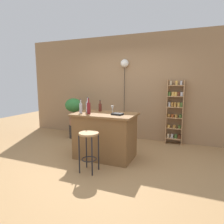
{
  "coord_description": "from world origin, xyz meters",
  "views": [
    {
      "loc": [
        1.64,
        -3.32,
        1.57
      ],
      "look_at": [
        0.05,
        0.55,
        0.92
      ],
      "focal_mm": 31.84,
      "sensor_mm": 36.0,
      "label": 1
    }
  ],
  "objects_px": {
    "bottle_vinegar": "(100,107)",
    "pendant_globe_light": "(125,64)",
    "bar_stool": "(89,143)",
    "bottle_soda_blue": "(88,107)",
    "wine_glass_left": "(112,108)",
    "plant_stool": "(74,131)",
    "potted_plant": "(74,108)",
    "wine_glass_center": "(87,106)",
    "bottle_spirits_clear": "(81,108)",
    "spice_shelf": "(175,112)",
    "bottle_olive_oil": "(89,108)",
    "cookbook": "(117,114)"
  },
  "relations": [
    {
      "from": "wine_glass_left",
      "to": "bar_stool",
      "type": "bearing_deg",
      "value": -100.08
    },
    {
      "from": "bar_stool",
      "to": "bottle_soda_blue",
      "type": "relative_size",
      "value": 2.16
    },
    {
      "from": "bottle_soda_blue",
      "to": "bottle_spirits_clear",
      "type": "xyz_separation_m",
      "value": [
        -0.07,
        -0.15,
        -0.01
      ]
    },
    {
      "from": "bar_stool",
      "to": "potted_plant",
      "type": "distance_m",
      "value": 2.24
    },
    {
      "from": "wine_glass_center",
      "to": "bottle_spirits_clear",
      "type": "bearing_deg",
      "value": -86.28
    },
    {
      "from": "bottle_spirits_clear",
      "to": "wine_glass_center",
      "type": "height_order",
      "value": "bottle_spirits_clear"
    },
    {
      "from": "bottle_vinegar",
      "to": "cookbook",
      "type": "distance_m",
      "value": 0.59
    },
    {
      "from": "potted_plant",
      "to": "wine_glass_left",
      "type": "relative_size",
      "value": 4.52
    },
    {
      "from": "potted_plant",
      "to": "pendant_globe_light",
      "type": "bearing_deg",
      "value": 22.94
    },
    {
      "from": "spice_shelf",
      "to": "plant_stool",
      "type": "relative_size",
      "value": 4.33
    },
    {
      "from": "bottle_soda_blue",
      "to": "bottle_vinegar",
      "type": "bearing_deg",
      "value": 52.07
    },
    {
      "from": "bottle_spirits_clear",
      "to": "pendant_globe_light",
      "type": "xyz_separation_m",
      "value": [
        0.35,
        1.7,
        0.98
      ]
    },
    {
      "from": "bottle_soda_blue",
      "to": "wine_glass_left",
      "type": "relative_size",
      "value": 1.98
    },
    {
      "from": "plant_stool",
      "to": "bottle_spirits_clear",
      "type": "height_order",
      "value": "bottle_spirits_clear"
    },
    {
      "from": "spice_shelf",
      "to": "pendant_globe_light",
      "type": "bearing_deg",
      "value": 177.99
    },
    {
      "from": "spice_shelf",
      "to": "pendant_globe_light",
      "type": "xyz_separation_m",
      "value": [
        -1.35,
        0.05,
        1.19
      ]
    },
    {
      "from": "bottle_vinegar",
      "to": "bottle_soda_blue",
      "type": "bearing_deg",
      "value": -127.93
    },
    {
      "from": "bottle_olive_oil",
      "to": "bottle_vinegar",
      "type": "distance_m",
      "value": 0.4
    },
    {
      "from": "bar_stool",
      "to": "bottle_olive_oil",
      "type": "relative_size",
      "value": 2.18
    },
    {
      "from": "bottle_vinegar",
      "to": "wine_glass_center",
      "type": "xyz_separation_m",
      "value": [
        -0.27,
        -0.08,
        0.03
      ]
    },
    {
      "from": "bottle_olive_oil",
      "to": "bar_stool",
      "type": "bearing_deg",
      "value": -61.67
    },
    {
      "from": "spice_shelf",
      "to": "potted_plant",
      "type": "height_order",
      "value": "spice_shelf"
    },
    {
      "from": "spice_shelf",
      "to": "bottle_spirits_clear",
      "type": "distance_m",
      "value": 2.38
    },
    {
      "from": "potted_plant",
      "to": "cookbook",
      "type": "height_order",
      "value": "potted_plant"
    },
    {
      "from": "plant_stool",
      "to": "potted_plant",
      "type": "distance_m",
      "value": 0.67
    },
    {
      "from": "potted_plant",
      "to": "bottle_olive_oil",
      "type": "distance_m",
      "value": 1.63
    },
    {
      "from": "wine_glass_center",
      "to": "bottle_soda_blue",
      "type": "bearing_deg",
      "value": -57.62
    },
    {
      "from": "bottle_spirits_clear",
      "to": "bottle_vinegar",
      "type": "bearing_deg",
      "value": 56.69
    },
    {
      "from": "potted_plant",
      "to": "bottle_spirits_clear",
      "type": "bearing_deg",
      "value": -51.12
    },
    {
      "from": "wine_glass_center",
      "to": "cookbook",
      "type": "xyz_separation_m",
      "value": [
        0.78,
        -0.2,
        -0.1
      ]
    },
    {
      "from": "bar_stool",
      "to": "potted_plant",
      "type": "height_order",
      "value": "potted_plant"
    },
    {
      "from": "bar_stool",
      "to": "spice_shelf",
      "type": "xyz_separation_m",
      "value": [
        1.22,
        2.21,
        0.3
      ]
    },
    {
      "from": "bar_stool",
      "to": "spice_shelf",
      "type": "relative_size",
      "value": 0.44
    },
    {
      "from": "cookbook",
      "to": "potted_plant",
      "type": "bearing_deg",
      "value": 157.16
    },
    {
      "from": "bar_stool",
      "to": "bottle_vinegar",
      "type": "xyz_separation_m",
      "value": [
        -0.23,
        0.93,
        0.5
      ]
    },
    {
      "from": "wine_glass_left",
      "to": "wine_glass_center",
      "type": "xyz_separation_m",
      "value": [
        -0.63,
        0.1,
        0.0
      ]
    },
    {
      "from": "bottle_olive_oil",
      "to": "pendant_globe_light",
      "type": "distance_m",
      "value": 1.98
    },
    {
      "from": "plant_stool",
      "to": "wine_glass_left",
      "type": "relative_size",
      "value": 2.27
    },
    {
      "from": "wine_glass_left",
      "to": "pendant_globe_light",
      "type": "bearing_deg",
      "value": 99.82
    },
    {
      "from": "bottle_spirits_clear",
      "to": "wine_glass_center",
      "type": "distance_m",
      "value": 0.3
    },
    {
      "from": "wine_glass_left",
      "to": "bottle_spirits_clear",
      "type": "bearing_deg",
      "value": -161.98
    },
    {
      "from": "bottle_olive_oil",
      "to": "bottle_vinegar",
      "type": "bearing_deg",
      "value": 80.82
    },
    {
      "from": "wine_glass_left",
      "to": "bottle_vinegar",
      "type": "bearing_deg",
      "value": 153.39
    },
    {
      "from": "plant_stool",
      "to": "wine_glass_left",
      "type": "distance_m",
      "value": 2.01
    },
    {
      "from": "bar_stool",
      "to": "bottle_spirits_clear",
      "type": "bearing_deg",
      "value": 130.98
    },
    {
      "from": "plant_stool",
      "to": "bottle_vinegar",
      "type": "bearing_deg",
      "value": -33.31
    },
    {
      "from": "bar_stool",
      "to": "bottle_vinegar",
      "type": "bearing_deg",
      "value": 103.79
    },
    {
      "from": "bottle_olive_oil",
      "to": "bottle_soda_blue",
      "type": "distance_m",
      "value": 0.2
    },
    {
      "from": "bottle_vinegar",
      "to": "pendant_globe_light",
      "type": "distance_m",
      "value": 1.66
    },
    {
      "from": "bottle_soda_blue",
      "to": "wine_glass_center",
      "type": "distance_m",
      "value": 0.17
    }
  ]
}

